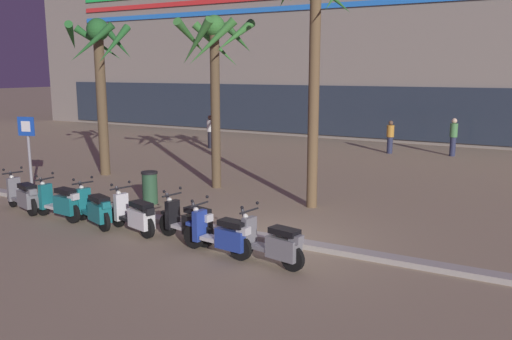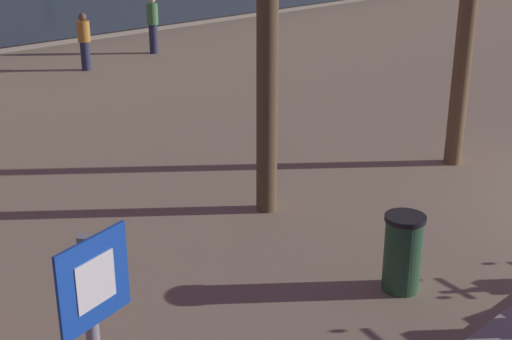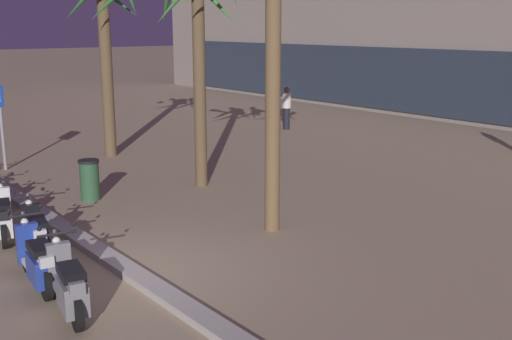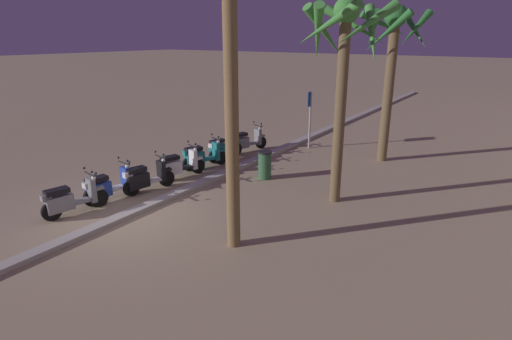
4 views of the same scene
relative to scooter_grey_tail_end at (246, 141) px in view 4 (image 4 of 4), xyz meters
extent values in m
plane|color=#9E896B|center=(6.93, 1.00, -0.45)|extent=(200.00, 200.00, 0.00)
cube|color=#ADA89E|center=(6.93, 1.09, -0.39)|extent=(60.00, 0.36, 0.12)
cylinder|color=black|center=(-0.78, 0.23, -0.19)|extent=(0.53, 0.24, 0.52)
cylinder|color=black|center=(0.49, -0.14, -0.19)|extent=(0.53, 0.24, 0.52)
cube|color=slate|center=(-0.19, 0.06, -0.13)|extent=(0.65, 0.44, 0.08)
cube|color=slate|center=(0.28, -0.08, -0.03)|extent=(0.74, 0.50, 0.44)
cube|color=black|center=(0.30, -0.09, 0.33)|extent=(0.66, 0.45, 0.12)
cube|color=slate|center=(-0.61, 0.18, 0.10)|extent=(0.23, 0.37, 0.66)
cube|color=slate|center=(-0.78, 0.23, 0.10)|extent=(0.35, 0.24, 0.08)
cylinder|color=#333338|center=(-0.69, 0.20, 0.25)|extent=(0.29, 0.15, 0.69)
cylinder|color=black|center=(-0.61, 0.18, 0.57)|extent=(0.19, 0.55, 0.04)
sphere|color=white|center=(-0.71, 0.20, 0.43)|extent=(0.12, 0.12, 0.12)
cube|color=slate|center=(0.57, -0.16, 0.23)|extent=(0.29, 0.26, 0.16)
sphere|color=black|center=(-0.66, -0.06, 0.69)|extent=(0.07, 0.07, 0.07)
sphere|color=black|center=(-0.53, 0.40, 0.69)|extent=(0.07, 0.07, 0.07)
cylinder|color=black|center=(0.71, 0.04, -0.19)|extent=(0.53, 0.15, 0.52)
cylinder|color=black|center=(1.98, -0.08, -0.19)|extent=(0.53, 0.15, 0.52)
cube|color=silver|center=(1.29, -0.02, -0.13)|extent=(0.62, 0.34, 0.08)
cube|color=#197075|center=(1.76, -0.06, -0.01)|extent=(0.71, 0.38, 0.45)
cube|color=black|center=(1.78, -0.07, 0.36)|extent=(0.63, 0.36, 0.12)
cube|color=#197075|center=(0.89, 0.02, 0.10)|extent=(0.17, 0.35, 0.66)
cube|color=#197075|center=(0.71, 0.04, 0.10)|extent=(0.33, 0.19, 0.08)
cylinder|color=#333338|center=(0.81, 0.03, 0.25)|extent=(0.29, 0.10, 0.69)
cylinder|color=black|center=(0.89, 0.02, 0.57)|extent=(0.09, 0.56, 0.04)
sphere|color=white|center=(0.79, 0.03, 0.43)|extent=(0.12, 0.12, 0.12)
cube|color=silver|center=(2.05, -0.09, 0.26)|extent=(0.26, 0.22, 0.16)
sphere|color=black|center=(0.88, -0.22, 0.69)|extent=(0.07, 0.07, 0.07)
sphere|color=black|center=(0.93, 0.26, 0.69)|extent=(0.07, 0.07, 0.07)
cylinder|color=black|center=(1.97, 0.22, -0.19)|extent=(0.52, 0.27, 0.52)
cylinder|color=black|center=(3.20, -0.22, -0.19)|extent=(0.52, 0.27, 0.52)
cube|color=#197075|center=(2.54, 0.02, -0.13)|extent=(0.66, 0.47, 0.08)
cube|color=#197075|center=(2.99, -0.14, -0.02)|extent=(0.75, 0.53, 0.44)
cube|color=black|center=(3.01, -0.15, 0.33)|extent=(0.67, 0.48, 0.12)
cube|color=#197075|center=(2.14, 0.16, 0.10)|extent=(0.25, 0.37, 0.66)
cube|color=#197075|center=(1.97, 0.22, 0.10)|extent=(0.36, 0.26, 0.08)
cylinder|color=#333338|center=(2.07, 0.19, 0.25)|extent=(0.29, 0.16, 0.69)
cylinder|color=black|center=(2.14, 0.16, 0.57)|extent=(0.23, 0.54, 0.04)
sphere|color=white|center=(2.05, 0.19, 0.43)|extent=(0.12, 0.12, 0.12)
cube|color=#197075|center=(3.27, -0.24, 0.23)|extent=(0.29, 0.27, 0.16)
sphere|color=black|center=(2.08, -0.07, 0.69)|extent=(0.07, 0.07, 0.07)
sphere|color=black|center=(2.24, 0.38, 0.69)|extent=(0.07, 0.07, 0.07)
cylinder|color=black|center=(3.23, 0.22, -0.19)|extent=(0.53, 0.24, 0.52)
cylinder|color=black|center=(4.45, -0.12, -0.19)|extent=(0.53, 0.24, 0.52)
cube|color=black|center=(3.79, 0.07, -0.13)|extent=(0.65, 0.43, 0.08)
cube|color=white|center=(4.24, -0.06, -0.03)|extent=(0.74, 0.49, 0.43)
cube|color=black|center=(4.26, -0.06, 0.31)|extent=(0.66, 0.45, 0.12)
cube|color=white|center=(3.40, 0.18, 0.10)|extent=(0.23, 0.37, 0.66)
cube|color=white|center=(3.23, 0.22, 0.10)|extent=(0.35, 0.24, 0.08)
cylinder|color=#333338|center=(3.33, 0.20, 0.25)|extent=(0.29, 0.14, 0.69)
cylinder|color=black|center=(3.40, 0.18, 0.57)|extent=(0.19, 0.55, 0.04)
sphere|color=white|center=(3.31, 0.20, 0.43)|extent=(0.12, 0.12, 0.12)
cube|color=black|center=(4.53, -0.14, 0.21)|extent=(0.29, 0.26, 0.16)
sphere|color=black|center=(3.36, -0.06, 0.69)|extent=(0.07, 0.07, 0.07)
sphere|color=black|center=(3.49, 0.40, 0.69)|extent=(0.07, 0.07, 0.07)
cylinder|color=black|center=(4.76, 0.27, -0.19)|extent=(0.53, 0.21, 0.52)
cylinder|color=black|center=(5.97, 0.01, -0.19)|extent=(0.53, 0.21, 0.52)
cube|color=silver|center=(5.32, 0.15, -0.13)|extent=(0.65, 0.40, 0.08)
cube|color=black|center=(5.75, 0.06, -0.02)|extent=(0.73, 0.45, 0.44)
cube|color=black|center=(5.77, 0.05, 0.34)|extent=(0.65, 0.42, 0.12)
cube|color=black|center=(4.94, 0.23, 0.10)|extent=(0.21, 0.36, 0.66)
cube|color=black|center=(4.76, 0.27, 0.10)|extent=(0.35, 0.22, 0.08)
cylinder|color=#333338|center=(4.86, 0.25, 0.25)|extent=(0.29, 0.13, 0.69)
cylinder|color=black|center=(4.94, 0.23, 0.57)|extent=(0.16, 0.56, 0.04)
sphere|color=white|center=(4.84, 0.25, 0.43)|extent=(0.12, 0.12, 0.12)
cube|color=silver|center=(6.05, -0.01, 0.24)|extent=(0.28, 0.25, 0.16)
sphere|color=black|center=(4.91, -0.01, 0.69)|extent=(0.07, 0.07, 0.07)
sphere|color=black|center=(5.01, 0.46, 0.69)|extent=(0.07, 0.07, 0.07)
cylinder|color=black|center=(5.82, -0.17, -0.19)|extent=(0.53, 0.16, 0.52)
cylinder|color=black|center=(7.09, -0.31, -0.19)|extent=(0.53, 0.16, 0.52)
cube|color=silver|center=(6.41, -0.23, -0.13)|extent=(0.63, 0.35, 0.08)
cube|color=#233D9E|center=(6.87, -0.29, -0.04)|extent=(0.71, 0.39, 0.42)
cube|color=black|center=(6.89, -0.29, 0.30)|extent=(0.63, 0.37, 0.12)
cube|color=#233D9E|center=(6.00, -0.19, 0.10)|extent=(0.18, 0.35, 0.66)
cube|color=#233D9E|center=(5.82, -0.17, 0.10)|extent=(0.34, 0.19, 0.08)
cylinder|color=#333338|center=(5.92, -0.18, 0.25)|extent=(0.29, 0.10, 0.69)
cylinder|color=black|center=(6.00, -0.19, 0.57)|extent=(0.10, 0.56, 0.04)
sphere|color=white|center=(5.90, -0.18, 0.43)|extent=(0.12, 0.12, 0.12)
cube|color=silver|center=(7.17, -0.32, 0.20)|extent=(0.26, 0.23, 0.16)
sphere|color=black|center=(5.99, -0.43, 0.69)|extent=(0.07, 0.07, 0.07)
sphere|color=black|center=(6.04, 0.05, 0.69)|extent=(0.07, 0.07, 0.07)
cylinder|color=black|center=(7.02, -0.10, -0.19)|extent=(0.53, 0.19, 0.52)
cylinder|color=black|center=(8.28, -0.34, -0.19)|extent=(0.53, 0.19, 0.52)
cube|color=slate|center=(7.60, -0.21, -0.13)|extent=(0.64, 0.39, 0.08)
cube|color=slate|center=(8.06, -0.30, -0.03)|extent=(0.73, 0.44, 0.43)
cube|color=black|center=(8.08, -0.30, 0.31)|extent=(0.65, 0.41, 0.12)
cube|color=slate|center=(7.20, -0.13, 0.10)|extent=(0.20, 0.36, 0.66)
cube|color=slate|center=(7.02, -0.10, 0.10)|extent=(0.34, 0.22, 0.08)
cylinder|color=#333338|center=(7.12, -0.12, 0.25)|extent=(0.29, 0.12, 0.69)
cylinder|color=black|center=(7.20, -0.13, 0.57)|extent=(0.14, 0.56, 0.04)
sphere|color=white|center=(7.10, -0.11, 0.43)|extent=(0.12, 0.12, 0.12)
cube|color=slate|center=(8.36, -0.35, 0.21)|extent=(0.27, 0.24, 0.16)
sphere|color=black|center=(7.17, -0.37, 0.69)|extent=(0.07, 0.07, 0.07)
sphere|color=black|center=(7.26, 0.10, 0.69)|extent=(0.07, 0.07, 0.07)
cylinder|color=#939399|center=(-2.05, 1.87, 0.75)|extent=(0.09, 0.09, 2.40)
cube|color=#1947B7|center=(-2.03, 1.81, 1.65)|extent=(0.59, 0.17, 0.60)
cube|color=white|center=(-2.03, 1.80, 1.65)|extent=(0.32, 0.09, 0.33)
cylinder|color=brown|center=(2.87, 5.22, 2.16)|extent=(0.30, 0.30, 5.22)
sphere|color=#3D8438|center=(2.87, 5.22, 4.77)|extent=(0.67, 0.67, 0.67)
cone|color=#3D8438|center=(3.70, 5.11, 4.41)|extent=(0.52, 1.84, 1.16)
cone|color=#3D8438|center=(3.31, 5.93, 4.41)|extent=(1.69, 1.19, 1.16)
cone|color=#3D8438|center=(2.54, 5.82, 4.20)|extent=(1.50, 1.00, 1.54)
cone|color=#3D8438|center=(2.03, 5.14, 4.41)|extent=(0.44, 1.83, 1.16)
cone|color=#3D8438|center=(2.64, 4.55, 4.23)|extent=(1.61, 0.79, 1.49)
cone|color=#3D8438|center=(3.18, 4.59, 4.21)|extent=(1.55, 0.96, 1.51)
cylinder|color=brown|center=(6.66, 4.39, 2.70)|extent=(0.30, 0.30, 6.32)
cylinder|color=brown|center=(-1.99, 5.06, 2.18)|extent=(0.36, 0.36, 5.27)
sphere|color=#286B2D|center=(-1.99, 5.06, 4.81)|extent=(0.80, 0.80, 0.80)
cone|color=#286B2D|center=(-1.27, 5.05, 4.28)|extent=(0.30, 1.64, 1.49)
cone|color=#286B2D|center=(-1.78, 5.83, 4.37)|extent=(1.77, 0.75, 1.32)
cone|color=#286B2D|center=(-2.54, 5.62, 4.35)|extent=(1.43, 1.41, 1.36)
cone|color=#286B2D|center=(-2.65, 4.45, 4.54)|extent=(1.48, 1.59, 1.00)
cone|color=#286B2D|center=(-1.64, 4.39, 4.31)|extent=(1.62, 1.03, 1.43)
cylinder|color=#2D5638|center=(2.37, 2.46, 0.00)|extent=(0.44, 0.44, 0.90)
cylinder|color=black|center=(2.37, 2.46, 0.47)|extent=(0.48, 0.48, 0.06)
camera|label=1|loc=(12.38, -9.16, 3.38)|focal=37.05mm
camera|label=2|loc=(-4.01, -1.70, 3.87)|focal=49.91mm
camera|label=3|loc=(15.68, -3.17, 3.52)|focal=43.50mm
camera|label=4|loc=(13.38, 9.55, 4.15)|focal=28.68mm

